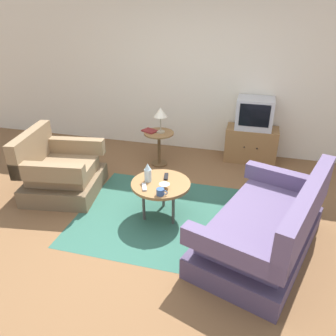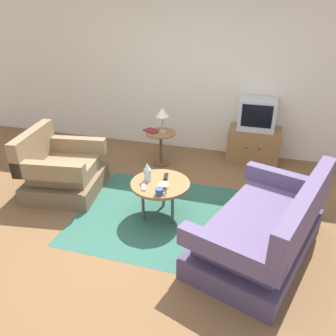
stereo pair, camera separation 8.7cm
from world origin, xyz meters
name	(u,v)px [view 1 (the left image)]	position (x,y,z in m)	size (l,w,h in m)	color
ground_plane	(158,225)	(0.00, 0.00, 0.00)	(16.00, 16.00, 0.00)	brown
back_wall	(199,72)	(0.00, 2.46, 1.35)	(9.00, 0.12, 2.70)	beige
area_rug	(161,215)	(-0.02, 0.20, 0.00)	(2.05, 1.82, 0.00)	#2D5B4C
armchair	(60,173)	(-1.52, 0.40, 0.30)	(1.07, 1.11, 0.88)	brown
couch	(266,229)	(1.22, -0.14, 0.28)	(1.43, 1.89, 0.90)	#4B3E5C
coffee_table	(161,185)	(-0.02, 0.20, 0.44)	(0.71, 0.71, 0.47)	olive
side_table	(159,142)	(-0.45, 1.60, 0.40)	(0.47, 0.47, 0.55)	olive
tv_stand	(251,144)	(0.97, 2.15, 0.28)	(0.82, 0.44, 0.57)	olive
television	(255,113)	(0.97, 2.17, 0.81)	(0.57, 0.44, 0.49)	#B7B7BC
table_lamp	(161,113)	(-0.43, 1.61, 0.86)	(0.21, 0.21, 0.40)	#9E937A
vase	(148,173)	(-0.18, 0.20, 0.59)	(0.09, 0.09, 0.24)	silver
mug	(161,192)	(0.06, -0.07, 0.51)	(0.13, 0.09, 0.08)	#335184
bowl	(164,186)	(0.06, 0.08, 0.50)	(0.12, 0.12, 0.05)	silver
tv_remote_dark	(166,176)	(0.01, 0.35, 0.48)	(0.08, 0.17, 0.02)	black
tv_remote_silver	(144,187)	(-0.17, 0.03, 0.48)	(0.11, 0.17, 0.02)	#B2B2B7
book	(150,131)	(-0.61, 1.60, 0.57)	(0.28, 0.25, 0.02)	maroon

